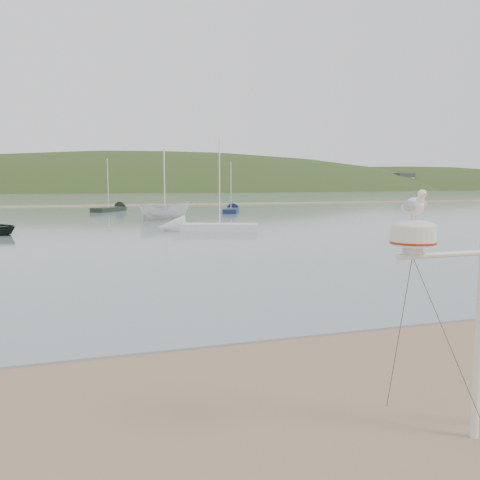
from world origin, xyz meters
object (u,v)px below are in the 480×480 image
object	(u,v)px
sailboat_blue_far	(232,210)
sailboat_dark_mid	(117,209)
boat_white	(165,196)
mast_rig	(478,347)
sailboat_white_near	(194,227)

from	to	relation	value
sailboat_blue_far	sailboat_dark_mid	xyz separation A→B (m)	(-12.10, 7.11, -0.00)
boat_white	sailboat_dark_mid	bearing A→B (deg)	16.04
mast_rig	boat_white	bearing A→B (deg)	85.96
sailboat_dark_mid	sailboat_blue_far	bearing A→B (deg)	-30.45
sailboat_white_near	mast_rig	bearing A→B (deg)	-95.92
sailboat_blue_far	boat_white	bearing A→B (deg)	-130.74
mast_rig	sailboat_dark_mid	world-z (taller)	sailboat_dark_mid
sailboat_white_near	sailboat_dark_mid	bearing A→B (deg)	95.84
mast_rig	sailboat_blue_far	size ratio (longest dim) A/B	0.84
boat_white	mast_rig	bearing A→B (deg)	-176.13
mast_rig	sailboat_dark_mid	bearing A→B (deg)	89.86
mast_rig	sailboat_blue_far	world-z (taller)	sailboat_blue_far
sailboat_blue_far	sailboat_dark_mid	distance (m)	14.04
sailboat_blue_far	sailboat_dark_mid	size ratio (longest dim) A/B	0.92
mast_rig	sailboat_dark_mid	xyz separation A→B (m)	(0.13, 56.72, -0.93)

